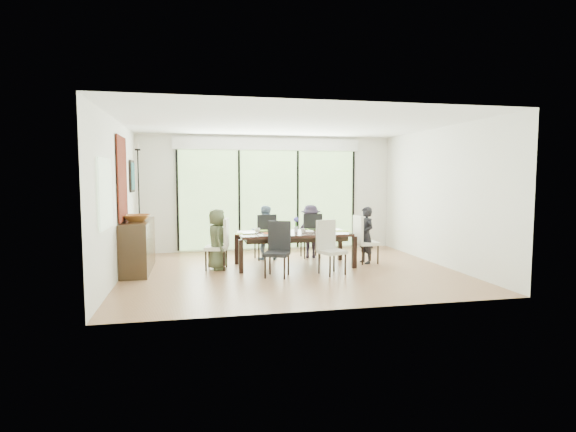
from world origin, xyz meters
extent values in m
cube|color=brown|center=(0.00, 0.00, -0.01)|extent=(6.00, 5.00, 0.01)
cube|color=white|center=(0.00, 0.00, 2.71)|extent=(6.00, 5.00, 0.01)
cube|color=silver|center=(0.00, 2.51, 1.35)|extent=(6.00, 0.02, 2.70)
cube|color=white|center=(0.00, -2.51, 1.35)|extent=(6.00, 0.02, 2.70)
cube|color=beige|center=(-3.01, 0.00, 1.35)|extent=(0.02, 5.00, 2.70)
cube|color=white|center=(3.01, 0.00, 1.35)|extent=(0.02, 5.00, 2.70)
cube|color=#598C3F|center=(0.00, 2.47, 1.20)|extent=(4.20, 0.02, 2.30)
cube|color=white|center=(0.00, 2.46, 2.50)|extent=(4.40, 0.06, 0.28)
cube|color=black|center=(-2.10, 2.46, 1.20)|extent=(0.05, 0.04, 2.30)
cube|color=black|center=(-0.70, 2.46, 1.20)|extent=(0.05, 0.04, 2.30)
cube|color=black|center=(0.70, 2.46, 1.20)|extent=(0.05, 0.04, 2.30)
cube|color=black|center=(2.10, 2.46, 1.20)|extent=(0.05, 0.04, 2.30)
cube|color=#8CAD7F|center=(-2.97, -1.20, 1.50)|extent=(0.02, 0.90, 1.00)
cube|color=brown|center=(0.00, 3.40, -0.05)|extent=(6.00, 1.80, 0.10)
cube|color=brown|center=(0.00, 4.20, 0.55)|extent=(6.00, 0.08, 0.06)
sphere|color=#14380F|center=(-1.80, 5.20, 1.44)|extent=(3.20, 3.20, 3.20)
sphere|color=#14380F|center=(0.40, 5.80, 1.80)|extent=(4.00, 4.00, 4.00)
sphere|color=#14380F|center=(2.20, 5.00, 1.26)|extent=(2.80, 2.80, 2.80)
sphere|color=#14380F|center=(-0.60, 6.50, 1.62)|extent=(3.60, 3.60, 3.60)
cube|color=black|center=(0.16, 0.44, 0.64)|extent=(2.12, 0.97, 0.05)
cube|color=black|center=(0.16, 0.44, 0.56)|extent=(1.94, 0.79, 0.09)
cube|color=black|center=(-0.92, 0.01, 0.30)|extent=(0.08, 0.08, 0.61)
cube|color=black|center=(1.24, 0.01, 0.30)|extent=(0.08, 0.08, 0.61)
cube|color=black|center=(-0.92, 0.87, 0.30)|extent=(0.08, 0.08, 0.61)
cube|color=black|center=(1.24, 0.87, 0.30)|extent=(0.08, 0.08, 0.61)
imported|color=#495337|center=(-1.32, 0.44, 0.57)|extent=(0.35, 0.54, 1.14)
imported|color=black|center=(1.64, 0.44, 0.57)|extent=(0.44, 0.59, 1.14)
imported|color=#7E9AB7|center=(-0.29, 1.27, 0.57)|extent=(0.57, 0.40, 1.14)
imported|color=#292132|center=(0.71, 1.27, 0.57)|extent=(0.60, 0.45, 1.14)
cube|color=#97A83C|center=(-0.79, 0.44, 0.66)|extent=(0.39, 0.28, 0.01)
cube|color=#9AB741|center=(1.11, 0.44, 0.66)|extent=(0.39, 0.28, 0.01)
cube|color=#7EA83C|center=(-0.29, 0.84, 0.66)|extent=(0.39, 0.28, 0.01)
cube|color=#75AD3D|center=(0.71, 0.84, 0.66)|extent=(0.39, 0.28, 0.01)
cube|color=white|center=(-0.39, 0.14, 0.66)|extent=(0.39, 0.28, 0.01)
cube|color=black|center=(-0.19, 0.79, 0.67)|extent=(0.23, 0.16, 0.01)
cube|color=black|center=(0.66, 0.79, 0.67)|extent=(0.21, 0.15, 0.01)
cube|color=white|center=(0.86, 0.39, 0.66)|extent=(0.26, 0.19, 0.00)
cube|color=white|center=(-0.39, 0.14, 0.68)|extent=(0.23, 0.23, 0.02)
cube|color=#CE4C18|center=(-0.39, 0.14, 0.69)|extent=(0.18, 0.18, 0.01)
cylinder|color=silver|center=(0.21, 0.49, 0.71)|extent=(0.07, 0.07, 0.11)
cylinder|color=#337226|center=(0.21, 0.49, 0.82)|extent=(0.04, 0.04, 0.14)
sphere|color=#5851CC|center=(0.21, 0.49, 0.91)|extent=(0.10, 0.10, 0.10)
imported|color=silver|center=(-0.69, 0.34, 0.67)|extent=(0.31, 0.22, 0.02)
imported|color=white|center=(-0.54, 0.59, 0.70)|extent=(0.15, 0.15, 0.08)
imported|color=white|center=(0.31, 0.34, 0.70)|extent=(0.12, 0.12, 0.08)
imported|color=white|center=(0.96, 0.54, 0.70)|extent=(0.12, 0.12, 0.08)
imported|color=white|center=(0.41, 0.49, 0.67)|extent=(0.16, 0.21, 0.02)
cube|color=black|center=(-2.76, 0.60, 0.47)|extent=(0.47, 1.66, 0.93)
imported|color=brown|center=(-2.76, 0.50, 0.99)|extent=(0.49, 0.49, 0.12)
cylinder|color=black|center=(-2.76, 0.95, 0.95)|extent=(0.10, 0.10, 0.04)
cylinder|color=black|center=(-2.76, 0.95, 1.61)|extent=(0.02, 0.02, 1.29)
cylinder|color=black|center=(-2.76, 0.95, 2.25)|extent=(0.10, 0.10, 0.03)
cylinder|color=silver|center=(-2.76, 0.95, 2.31)|extent=(0.04, 0.04, 0.10)
cube|color=maroon|center=(-2.97, 0.40, 1.70)|extent=(0.02, 1.00, 1.50)
cube|color=black|center=(-2.97, 1.70, 1.75)|extent=(0.03, 0.55, 0.65)
cube|color=#174A4C|center=(-2.95, 1.70, 1.75)|extent=(0.01, 0.45, 0.55)
camera|label=1|loc=(-1.73, -8.00, 1.74)|focal=28.00mm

